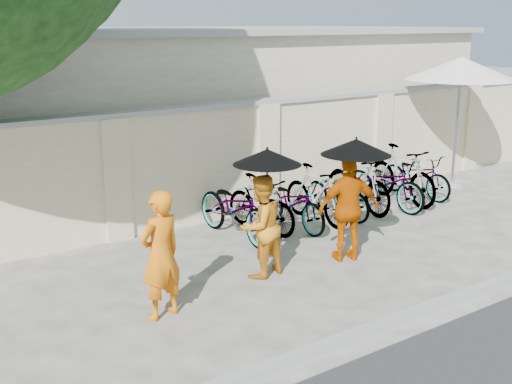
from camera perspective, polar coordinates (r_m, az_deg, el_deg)
ground at (r=8.76m, az=2.24°, el=-8.40°), size 80.00×80.00×0.00m
kerb at (r=7.59m, az=10.22°, el=-12.02°), size 40.00×0.16×0.12m
compound_wall at (r=11.52m, az=-3.41°, el=2.54°), size 20.00×0.30×2.00m
building_behind at (r=15.17m, az=-7.85°, el=7.73°), size 14.00×6.00×3.20m
monk_left at (r=7.71m, az=-8.49°, el=-5.54°), size 0.65×0.50×1.59m
monk_center at (r=8.88m, az=0.41°, el=-3.06°), size 0.80×0.67×1.46m
parasol_center at (r=8.59m, az=1.00°, el=3.14°), size 0.93×0.93×1.00m
monk_right at (r=9.56m, az=8.25°, el=-1.47°), size 1.01×0.70×1.59m
parasol_right at (r=9.30m, az=8.89°, el=3.98°), size 1.02×1.02×0.95m
patio_umbrella at (r=14.25m, az=17.76°, el=10.30°), size 2.63×2.63×2.76m
bike_0 at (r=10.48m, az=-1.84°, el=-1.46°), size 0.76×1.98×1.03m
bike_1 at (r=10.84m, az=0.43°, el=-1.05°), size 0.67×1.66×0.97m
bike_2 at (r=11.04m, az=3.28°, el=-0.96°), size 0.61×1.72×0.90m
bike_3 at (r=11.38m, az=5.43°, el=-0.20°), size 0.50×1.71×1.02m
bike_4 at (r=11.80m, az=7.27°, el=-0.10°), size 0.60×1.65×0.87m
bike_5 at (r=12.18m, az=9.07°, el=0.84°), size 0.63×1.84×1.08m
bike_6 at (r=12.46m, az=11.42°, el=0.81°), size 0.78×1.91×0.98m
bike_7 at (r=12.90m, az=12.87°, el=1.54°), size 0.72×1.92×1.13m
bike_8 at (r=13.41m, az=14.07°, el=1.46°), size 0.67×1.73×0.90m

